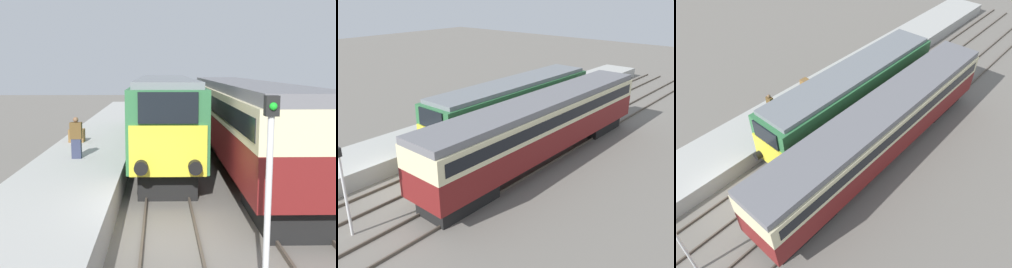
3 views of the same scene
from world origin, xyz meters
TOP-DOWN VIEW (x-y plane):
  - ground_plane at (0.00, 0.00)m, footprint 120.00×120.00m
  - platform_left at (-3.30, 8.00)m, footprint 3.50×50.00m
  - rails_near_track at (0.00, 5.00)m, footprint 1.51×60.00m
  - rails_far_track at (3.40, 5.00)m, footprint 1.50×60.00m
  - locomotive at (0.00, 9.45)m, footprint 2.70×14.08m
  - passenger_carriage at (3.40, 8.00)m, footprint 2.75×17.73m
  - person_on_platform at (-3.45, 5.45)m, footprint 0.44×0.26m
  - signal_post at (1.70, -3.15)m, footprint 0.24×0.28m
  - luggage_crate at (-4.16, 9.15)m, footprint 0.70×0.56m

SIDE VIEW (x-z plane):
  - ground_plane at x=0.00m, z-range 0.00..0.00m
  - rails_near_track at x=0.00m, z-range 0.00..0.14m
  - rails_far_track at x=3.40m, z-range 0.00..0.14m
  - platform_left at x=-3.30m, z-range 0.00..1.00m
  - luggage_crate at x=-4.16m, z-range 1.00..1.60m
  - person_on_platform at x=-3.45m, z-range 0.99..2.59m
  - locomotive at x=0.00m, z-range 0.23..4.22m
  - passenger_carriage at x=3.40m, z-range 0.41..4.26m
  - signal_post at x=1.70m, z-range 0.37..4.33m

